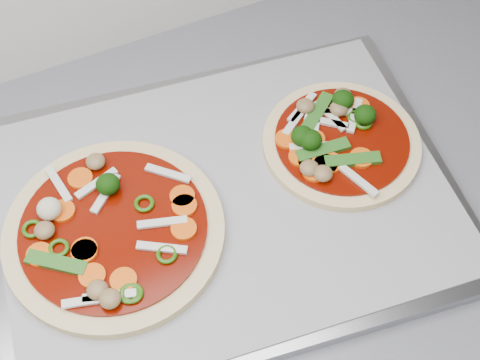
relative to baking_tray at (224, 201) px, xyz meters
name	(u,v)px	position (x,y,z in m)	size (l,w,h in m)	color
baking_tray	(224,201)	(0.00, 0.00, 0.00)	(0.47, 0.35, 0.02)	#939298
parchment	(224,196)	(0.00, 0.00, 0.01)	(0.45, 0.33, 0.00)	#939398
pizza_left	(112,231)	(-0.12, 0.00, 0.02)	(0.27, 0.27, 0.04)	#E2C889
pizza_right	(338,139)	(0.14, 0.01, 0.02)	(0.21, 0.21, 0.03)	#E2C889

